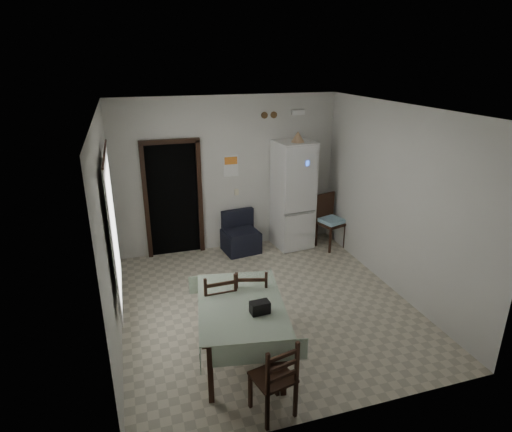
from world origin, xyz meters
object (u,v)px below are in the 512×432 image
object	(u,v)px
dining_chair_far_right	(251,300)
fridge	(293,195)
corner_chair	(331,222)
dining_table	(241,331)
dining_chair_near_head	(273,376)
dining_chair_far_left	(218,305)
navy_seat	(241,233)

from	to	relation	value
dining_chair_far_right	fridge	bearing A→B (deg)	-106.87
corner_chair	fridge	bearing A→B (deg)	137.01
fridge	dining_table	bearing A→B (deg)	-127.58
fridge	corner_chair	size ratio (longest dim) A/B	1.96
dining_table	dining_chair_near_head	bearing A→B (deg)	-75.24
dining_table	dining_chair_far_left	bearing A→B (deg)	120.42
dining_chair_far_right	navy_seat	bearing A→B (deg)	-86.88
navy_seat	dining_chair_far_right	distance (m)	2.60
corner_chair	dining_chair_far_right	bearing A→B (deg)	-153.17
fridge	dining_chair_far_right	distance (m)	3.04
navy_seat	dining_chair_far_right	xyz separation A→B (m)	(-0.55, -2.53, 0.12)
fridge	dining_chair_near_head	bearing A→B (deg)	-120.22
navy_seat	corner_chair	bearing A→B (deg)	-18.74
fridge	dining_chair_far_left	xyz separation A→B (m)	(-2.05, -2.55, -0.52)
dining_chair_far_left	navy_seat	bearing A→B (deg)	-113.05
navy_seat	dining_chair_far_right	bearing A→B (deg)	-110.17
fridge	dining_chair_far_right	size ratio (longest dim) A/B	2.06
fridge	navy_seat	bearing A→B (deg)	174.14
fridge	dining_table	world-z (taller)	fridge
corner_chair	dining_chair_far_right	world-z (taller)	corner_chair
fridge	navy_seat	distance (m)	1.23
fridge	navy_seat	size ratio (longest dim) A/B	2.68
corner_chair	dining_chair_far_right	xyz separation A→B (m)	(-2.28, -2.21, -0.02)
navy_seat	dining_chair_near_head	size ratio (longest dim) A/B	0.83
navy_seat	corner_chair	distance (m)	1.77
dining_table	dining_chair_far_left	distance (m)	0.52
fridge	dining_chair_far_left	world-z (taller)	fridge
navy_seat	dining_table	bearing A→B (deg)	-113.16
dining_table	dining_chair_far_right	distance (m)	0.57
fridge	dining_chair_near_head	size ratio (longest dim) A/B	2.23
fridge	corner_chair	world-z (taller)	fridge
corner_chair	dining_chair_far_left	xyz separation A→B (m)	(-2.73, -2.22, -0.01)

